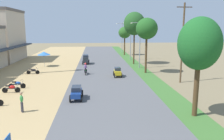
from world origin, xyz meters
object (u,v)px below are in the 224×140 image
object	(u,v)px
parked_motorbike_fifth	(33,71)
median_tree_third	(134,24)
parked_motorbike_fourth	(17,84)
median_tree_fourth	(125,33)
median_tree_nearest	(199,44)
motorbike_ahead_third	(86,69)
streetlamp_near	(140,41)
parked_motorbike_third	(11,88)
vendor_umbrella	(44,53)
streetlamp_mid	(131,38)
car_van_charcoal	(86,59)
pedestrian_on_shoulder	(22,101)
median_tree_second	(147,29)
streetlamp_far	(122,35)
utility_pole_near	(182,42)
car_hatchback_yellow	(118,72)
car_sedan_blue	(76,92)

from	to	relation	value
parked_motorbike_fifth	median_tree_third	bearing A→B (deg)	26.46
median_tree_third	parked_motorbike_fourth	bearing A→B (deg)	-135.13
parked_motorbike_fourth	median_tree_fourth	distance (m)	33.21
median_tree_nearest	motorbike_ahead_third	size ratio (longest dim) A/B	4.04
motorbike_ahead_third	median_tree_fourth	bearing A→B (deg)	68.97
parked_motorbike_fifth	streetlamp_near	distance (m)	16.92
parked_motorbike_fourth	parked_motorbike_third	bearing A→B (deg)	-91.47
vendor_umbrella	streetlamp_mid	distance (m)	17.37
parked_motorbike_third	car_van_charcoal	bearing A→B (deg)	68.83
pedestrian_on_shoulder	median_tree_second	distance (m)	20.26
parked_motorbike_fourth	streetlamp_near	size ratio (longest dim) A/B	0.24
median_tree_third	streetlamp_far	bearing A→B (deg)	89.34
parked_motorbike_fifth	median_tree_fourth	xyz separation A→B (m)	(15.93, 21.36, 4.82)
median_tree_nearest	utility_pole_near	bearing A→B (deg)	74.11
parked_motorbike_fifth	median_tree_nearest	xyz separation A→B (m)	(16.13, -16.40, 4.83)
parked_motorbike_third	streetlamp_far	distance (m)	39.96
parked_motorbike_fifth	streetlamp_near	world-z (taller)	streetlamp_near
parked_motorbike_third	parked_motorbike_fifth	world-z (taller)	same
streetlamp_mid	utility_pole_near	world-z (taller)	utility_pole_near
motorbike_ahead_third	median_tree_third	bearing A→B (deg)	45.82
parked_motorbike_fifth	median_tree_fourth	size ratio (longest dim) A/B	0.27
median_tree_second	car_hatchback_yellow	xyz separation A→B (m)	(-4.38, -2.36, -5.63)
parked_motorbike_fourth	pedestrian_on_shoulder	bearing A→B (deg)	-69.20
car_sedan_blue	motorbike_ahead_third	size ratio (longest dim) A/B	1.26
vendor_umbrella	median_tree_nearest	bearing A→B (deg)	-55.02
motorbike_ahead_third	car_sedan_blue	bearing A→B (deg)	-92.16
median_tree_fourth	streetlamp_far	xyz separation A→B (m)	(0.10, 5.95, -0.84)
car_hatchback_yellow	motorbike_ahead_third	xyz separation A→B (m)	(-4.33, 1.83, 0.11)
median_tree_fourth	motorbike_ahead_third	xyz separation A→B (m)	(-8.50, -22.11, -4.52)
pedestrian_on_shoulder	car_sedan_blue	size ratio (longest dim) A/B	0.72
pedestrian_on_shoulder	median_tree_nearest	distance (m)	13.92
parked_motorbike_third	streetlamp_near	size ratio (longest dim) A/B	0.24
vendor_umbrella	median_tree_fourth	world-z (taller)	median_tree_fourth
pedestrian_on_shoulder	median_tree_fourth	xyz separation A→B (m)	(12.90, 36.06, 4.41)
pedestrian_on_shoulder	car_van_charcoal	size ratio (longest dim) A/B	0.67
parked_motorbike_fourth	streetlamp_far	world-z (taller)	streetlamp_far
streetlamp_near	motorbike_ahead_third	distance (m)	10.37
parked_motorbike_fifth	streetlamp_far	distance (m)	31.92
pedestrian_on_shoulder	car_van_charcoal	distance (m)	23.53
median_tree_fourth	streetlamp_near	bearing A→B (deg)	-89.68
median_tree_nearest	car_hatchback_yellow	bearing A→B (deg)	107.55
car_hatchback_yellow	median_tree_nearest	bearing A→B (deg)	-72.45
parked_motorbike_fourth	median_tree_nearest	xyz separation A→B (m)	(15.81, -8.85, 4.83)
parked_motorbike_fourth	median_tree_nearest	size ratio (longest dim) A/B	0.25
median_tree_nearest	streetlamp_mid	bearing A→B (deg)	90.19
streetlamp_near	median_tree_fourth	bearing A→B (deg)	90.32
median_tree_third	utility_pole_near	xyz separation A→B (m)	(3.24, -14.00, -2.35)
streetlamp_near	median_tree_nearest	bearing A→B (deg)	-89.72
parked_motorbike_fourth	median_tree_fourth	xyz separation A→B (m)	(15.61, 28.91, 4.82)
streetlamp_mid	utility_pole_near	size ratio (longest dim) A/B	0.82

